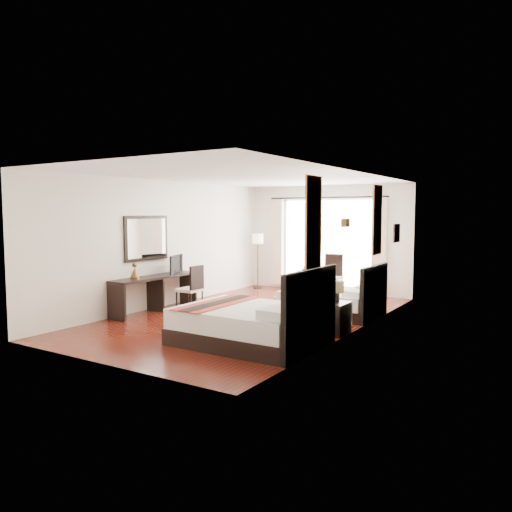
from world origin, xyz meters
The scene contains 29 objects.
floor centered at (0.00, 0.00, -0.01)m, with size 4.50×7.50×0.01m, color #3E140B.
ceiling centered at (0.00, 0.00, 2.79)m, with size 4.50×7.50×0.02m, color white.
wall_headboard centered at (2.25, 0.00, 1.40)m, with size 0.01×7.50×2.80m, color silver.
wall_desk centered at (-2.25, 0.00, 1.40)m, with size 0.01×7.50×2.80m, color silver.
wall_window centered at (0.00, 3.75, 1.40)m, with size 4.50×0.01×2.80m, color silver.
wall_entry centered at (0.00, -3.75, 1.40)m, with size 4.50×0.01×2.80m, color silver.
window_glass centered at (0.00, 3.73, 1.30)m, with size 2.40×0.02×2.20m, color white.
sheer_curtain centered at (0.00, 3.67, 1.30)m, with size 2.30×0.02×2.10m, color white.
drape_left centered at (-1.45, 3.63, 1.28)m, with size 0.35×0.14×2.35m, color beige.
drape_right centered at (1.45, 3.63, 1.28)m, with size 0.35×0.14×2.35m, color beige.
art_panel_near centered at (2.23, -1.74, 1.95)m, with size 0.03×0.50×1.35m, color #8E4314.
art_panel_far centered at (2.23, 1.09, 1.95)m, with size 0.03×0.50×1.35m, color #8E4314.
wall_sconce centered at (2.19, -0.42, 1.92)m, with size 0.10×0.14×0.14m, color #4A351A.
mirror_frame centered at (-2.22, -0.62, 1.55)m, with size 0.04×1.25×0.95m, color black.
mirror_glass centered at (-2.19, -0.62, 1.55)m, with size 0.01×1.12×0.82m, color white.
bed_near centered at (1.19, -1.74, 0.33)m, with size 2.24×1.74×1.26m.
bed_far centered at (1.36, 1.09, 0.28)m, with size 1.89×1.47×1.06m.
nightstand centered at (2.00, -0.42, 0.27)m, with size 0.46×0.57×0.54m, color black.
table_lamp centered at (2.02, -0.35, 0.78)m, with size 0.26×0.26×0.41m.
vase centered at (2.02, -0.62, 0.56)m, with size 0.12×0.12×0.13m, color black.
console_desk centered at (-1.99, -0.62, 0.38)m, with size 0.50×2.20×0.76m, color black.
television centered at (-1.97, -0.07, 0.96)m, with size 0.71×0.09×0.41m, color black.
bronze_figurine centered at (-1.99, -1.20, 0.90)m, with size 0.19×0.19×0.29m, color #4A351A, non-canonical shape.
desk_chair centered at (-1.37, -0.21, 0.30)m, with size 0.46×0.46×0.98m.
floor_lamp centered at (-1.87, 3.29, 1.27)m, with size 0.30×0.30×1.51m.
side_table centered at (-0.27, 3.12, 0.30)m, with size 0.53×0.53×0.61m, color black.
fruit_bowl centered at (-0.30, 3.10, 0.63)m, with size 0.21×0.21×0.05m, color #4D361B.
window_chair centered at (0.47, 2.94, 0.33)m, with size 0.52×0.52×1.07m.
jute_rug centered at (-0.05, 2.66, 0.01)m, with size 1.37×0.93×0.01m, color tan.
Camera 1 is at (5.40, -8.33, 2.09)m, focal length 35.00 mm.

